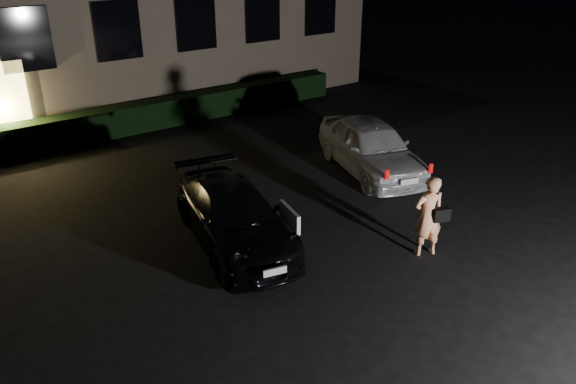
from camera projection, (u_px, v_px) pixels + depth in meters
ground at (373, 284)px, 9.89m from camera, size 80.00×80.00×0.00m
hedge at (134, 118)px, 17.34m from camera, size 15.00×0.70×0.85m
sedan at (234, 216)px, 11.02m from camera, size 2.44×4.23×1.15m
hatch at (371, 147)px, 14.31m from camera, size 2.73×4.25×1.35m
man at (429, 216)px, 10.51m from camera, size 0.69×0.59×1.62m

